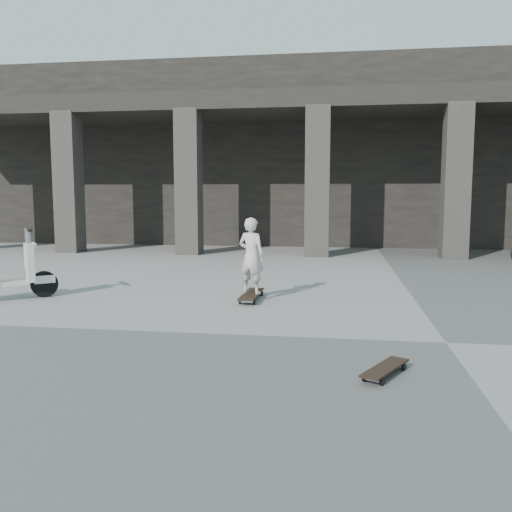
# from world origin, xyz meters

# --- Properties ---
(ground) EXTENTS (90.00, 90.00, 0.00)m
(ground) POSITION_xyz_m (0.00, 0.00, 0.00)
(ground) COLOR #50504D
(ground) RESTS_ON ground
(colonnade) EXTENTS (28.00, 8.82, 6.00)m
(colonnade) POSITION_xyz_m (-0.00, 13.77, 3.03)
(colonnade) COLOR black
(colonnade) RESTS_ON ground
(longboard) EXTENTS (0.27, 1.07, 0.11)m
(longboard) POSITION_xyz_m (-2.59, 2.16, 0.08)
(longboard) COLOR black
(longboard) RESTS_ON ground
(skateboard_spare) EXTENTS (0.51, 0.74, 0.09)m
(skateboard_spare) POSITION_xyz_m (-0.79, -1.26, 0.07)
(skateboard_spare) COLOR black
(skateboard_spare) RESTS_ON ground
(child) EXTENTS (0.52, 0.43, 1.21)m
(child) POSITION_xyz_m (-2.59, 2.16, 0.71)
(child) COLOR #BCB4AA
(child) RESTS_ON longboard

